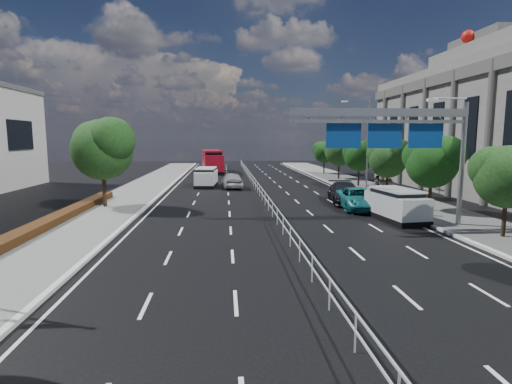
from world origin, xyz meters
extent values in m
plane|color=black|center=(0.00, 0.00, 0.00)|extent=(160.00, 160.00, 0.00)
cube|color=silver|center=(-9.00, 0.00, 0.07)|extent=(0.25, 140.00, 0.15)
cube|color=silver|center=(0.00, 22.50, 1.00)|extent=(0.05, 85.00, 0.05)
cube|color=silver|center=(0.00, 22.50, 0.55)|extent=(0.05, 85.00, 0.05)
cylinder|color=gray|center=(10.60, 10.00, 3.60)|extent=(0.28, 0.28, 7.20)
cube|color=gray|center=(5.60, 10.00, 6.60)|extent=(10.20, 0.25, 0.45)
cube|color=gray|center=(5.60, 10.00, 6.10)|extent=(10.20, 0.18, 0.18)
cylinder|color=gray|center=(9.60, 10.00, 7.40)|extent=(2.00, 0.10, 0.10)
cube|color=silver|center=(8.60, 10.00, 7.30)|extent=(0.60, 0.25, 0.15)
cube|color=navy|center=(8.40, 10.18, 5.30)|extent=(2.00, 0.08, 1.40)
cube|color=white|center=(8.40, 10.23, 5.30)|extent=(1.80, 0.02, 1.20)
cube|color=navy|center=(6.00, 10.18, 5.30)|extent=(2.00, 0.08, 1.40)
cube|color=white|center=(6.00, 10.23, 5.30)|extent=(1.80, 0.02, 1.20)
cube|color=navy|center=(3.60, 10.18, 5.30)|extent=(2.00, 0.08, 1.40)
cube|color=white|center=(3.60, 10.23, 5.30)|extent=(1.80, 0.02, 1.20)
cylinder|color=gray|center=(10.80, 26.00, 4.50)|extent=(0.16, 0.16, 9.00)
cylinder|color=gray|center=(9.60, 26.00, 8.80)|extent=(0.10, 2.40, 0.10)
cube|color=silver|center=(8.40, 26.00, 8.65)|extent=(0.60, 0.25, 0.15)
cube|color=#4C4947|center=(16.90, 22.00, 10.60)|extent=(0.40, 36.00, 1.00)
sphere|color=#B2140C|center=(17.80, 22.00, 13.80)|extent=(1.10, 1.10, 1.10)
cylinder|color=black|center=(-12.00, 18.00, 1.75)|extent=(0.28, 0.28, 3.50)
sphere|color=#103414|center=(-12.00, 18.00, 4.34)|extent=(4.40, 4.40, 4.40)
sphere|color=#103414|center=(-11.12, 17.34, 5.04)|extent=(3.30, 3.30, 3.30)
sphere|color=#103414|center=(-12.77, 18.66, 4.90)|extent=(3.08, 3.08, 3.08)
cylinder|color=black|center=(11.20, 7.00, 1.30)|extent=(0.21, 0.21, 2.60)
sphere|color=#103414|center=(11.20, 7.00, 3.22)|extent=(3.20, 3.20, 3.20)
sphere|color=#103414|center=(10.64, 7.48, 3.64)|extent=(2.24, 2.24, 2.24)
cylinder|color=black|center=(11.20, 14.50, 1.40)|extent=(0.22, 0.22, 2.80)
sphere|color=black|center=(11.20, 14.50, 3.47)|extent=(3.50, 3.50, 3.50)
sphere|color=black|center=(11.90, 13.97, 4.03)|extent=(2.62, 2.62, 2.62)
sphere|color=black|center=(10.59, 15.03, 3.92)|extent=(2.45, 2.45, 2.45)
cylinder|color=black|center=(11.20, 22.00, 1.35)|extent=(0.22, 0.22, 2.70)
sphere|color=#103414|center=(11.20, 22.00, 3.35)|extent=(3.30, 3.30, 3.30)
sphere|color=#103414|center=(11.86, 21.50, 3.89)|extent=(2.48, 2.48, 2.47)
sphere|color=#103414|center=(10.62, 22.50, 3.78)|extent=(2.31, 2.31, 2.31)
cylinder|color=black|center=(11.20, 29.50, 1.32)|extent=(0.21, 0.21, 2.65)
sphere|color=black|center=(11.20, 29.50, 3.29)|extent=(3.20, 3.20, 3.20)
sphere|color=black|center=(11.84, 29.02, 3.82)|extent=(2.40, 2.40, 2.40)
sphere|color=black|center=(10.64, 29.98, 3.71)|extent=(2.24, 2.24, 2.24)
cylinder|color=black|center=(11.20, 37.00, 1.43)|extent=(0.23, 0.23, 2.85)
sphere|color=#103414|center=(11.20, 37.00, 3.53)|extent=(3.60, 3.60, 3.60)
sphere|color=#103414|center=(11.92, 36.46, 4.10)|extent=(2.70, 2.70, 2.70)
sphere|color=#103414|center=(10.57, 37.54, 3.99)|extent=(2.52, 2.52, 2.52)
cylinder|color=black|center=(11.20, 44.50, 1.30)|extent=(0.21, 0.21, 2.60)
sphere|color=black|center=(11.20, 44.50, 3.22)|extent=(3.10, 3.10, 3.10)
sphere|color=black|center=(11.82, 44.03, 3.74)|extent=(2.32, 2.33, 2.32)
sphere|color=black|center=(10.66, 44.97, 3.64)|extent=(2.17, 2.17, 2.17)
cube|color=black|center=(-5.08, 30.93, 0.17)|extent=(2.41, 4.89, 0.34)
cube|color=white|center=(-5.08, 30.93, 0.99)|extent=(2.36, 4.80, 1.40)
cube|color=black|center=(-5.08, 30.93, 1.69)|extent=(2.10, 3.48, 0.62)
cube|color=white|center=(-5.08, 30.93, 2.00)|extent=(2.20, 3.77, 0.12)
cylinder|color=black|center=(-6.04, 29.47, 0.35)|extent=(0.35, 0.72, 0.70)
cylinder|color=black|center=(-4.36, 29.34, 0.35)|extent=(0.35, 0.72, 0.70)
cylinder|color=black|center=(-5.80, 32.53, 0.35)|extent=(0.35, 0.72, 0.70)
cylinder|color=black|center=(-4.12, 32.40, 0.35)|extent=(0.35, 0.72, 0.70)
cube|color=black|center=(-5.01, 49.33, 0.17)|extent=(3.80, 11.55, 0.34)
cube|color=maroon|center=(-5.01, 49.33, 1.63)|extent=(3.73, 11.32, 2.30)
cube|color=black|center=(-5.01, 49.33, 2.78)|extent=(3.21, 8.20, 1.02)
cube|color=maroon|center=(-5.01, 49.33, 3.29)|extent=(3.38, 8.88, 0.20)
cylinder|color=black|center=(-5.76, 45.57, 0.35)|extent=(0.36, 0.72, 0.70)
cylinder|color=black|center=(-3.55, 45.79, 0.35)|extent=(0.36, 0.72, 0.70)
cylinder|color=black|center=(-6.48, 52.87, 0.35)|extent=(0.36, 0.72, 0.70)
cylinder|color=black|center=(-4.27, 53.08, 0.35)|extent=(0.36, 0.72, 0.70)
imported|color=#97999E|center=(-2.38, 29.52, 0.83)|extent=(2.46, 5.06, 1.66)
imported|color=black|center=(-4.49, 62.00, 0.84)|extent=(2.10, 5.21, 1.68)
cube|color=black|center=(7.73, 12.17, 0.16)|extent=(2.63, 5.04, 0.33)
cube|color=#B7BABF|center=(7.73, 12.17, 0.96)|extent=(2.58, 4.94, 1.36)
cube|color=black|center=(7.73, 12.17, 1.64)|extent=(2.25, 3.61, 0.60)
cube|color=#B7BABF|center=(7.73, 12.17, 1.95)|extent=(2.37, 3.90, 0.12)
cylinder|color=black|center=(7.09, 10.52, 0.34)|extent=(0.37, 0.71, 0.68)
cylinder|color=black|center=(8.76, 10.73, 0.34)|extent=(0.37, 0.71, 0.68)
cylinder|color=black|center=(6.71, 13.62, 0.34)|extent=(0.37, 0.71, 0.68)
cylinder|color=black|center=(8.38, 13.82, 0.34)|extent=(0.37, 0.71, 0.68)
imported|color=#1B797B|center=(6.63, 16.16, 0.77)|extent=(2.84, 5.68, 1.54)
imported|color=black|center=(6.50, 19.00, 0.81)|extent=(2.99, 5.84, 1.62)
imported|color=gray|center=(9.60, 12.91, 0.90)|extent=(0.66, 0.58, 1.52)
imported|color=gray|center=(10.78, 23.22, 0.97)|extent=(1.01, 0.94, 1.67)
camera|label=1|loc=(-3.10, -12.06, 5.16)|focal=28.00mm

